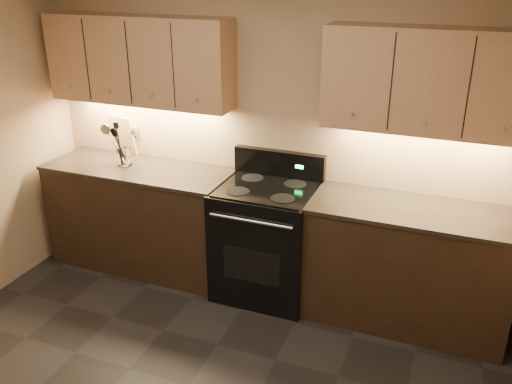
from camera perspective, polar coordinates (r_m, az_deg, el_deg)
wall_back at (r=4.36m, az=1.71°, el=6.62°), size 4.00×0.04×2.60m
counter_left at (r=4.88m, az=-11.88°, el=-2.53°), size 1.62×0.62×0.93m
counter_right at (r=4.19m, az=15.58°, el=-7.46°), size 1.46×0.62×0.93m
stove at (r=4.37m, az=1.14°, el=-4.99°), size 0.76×0.68×1.14m
upper_cab_left at (r=4.61m, az=-12.23°, el=13.39°), size 1.60×0.30×0.70m
upper_cab_right at (r=3.87m, az=17.98°, el=11.01°), size 1.44×0.30×0.70m
outlet_plate at (r=4.98m, az=-12.61°, el=6.02°), size 0.08×0.01×0.12m
utensil_crock at (r=4.76m, az=-13.70°, el=3.57°), size 0.15×0.15×0.15m
cutting_board at (r=5.02m, az=-13.86°, el=5.88°), size 0.29×0.14×0.36m
wooden_spoon at (r=4.74m, az=-14.07°, el=4.89°), size 0.16×0.14×0.34m
black_spoon at (r=4.74m, az=-13.76°, el=5.01°), size 0.08×0.18×0.35m
black_turner at (r=4.70m, az=-14.03°, el=4.96°), size 0.17×0.15×0.38m
steel_spatula at (r=4.72m, az=-13.43°, el=4.86°), size 0.24×0.11×0.34m
steel_skimmer at (r=4.71m, az=-13.68°, el=4.96°), size 0.26×0.12×0.36m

